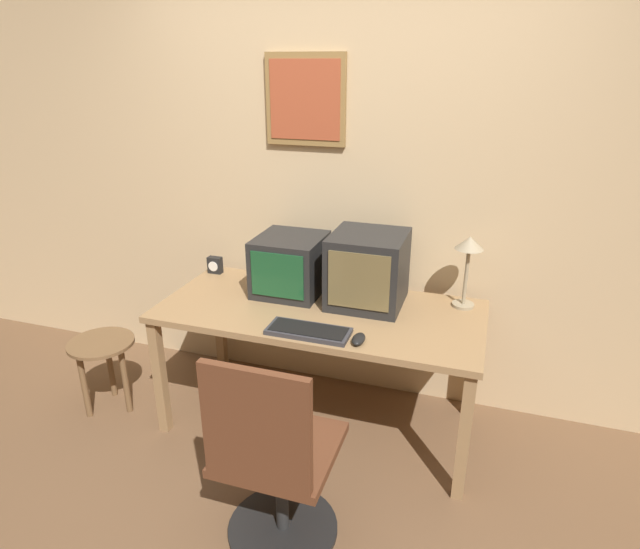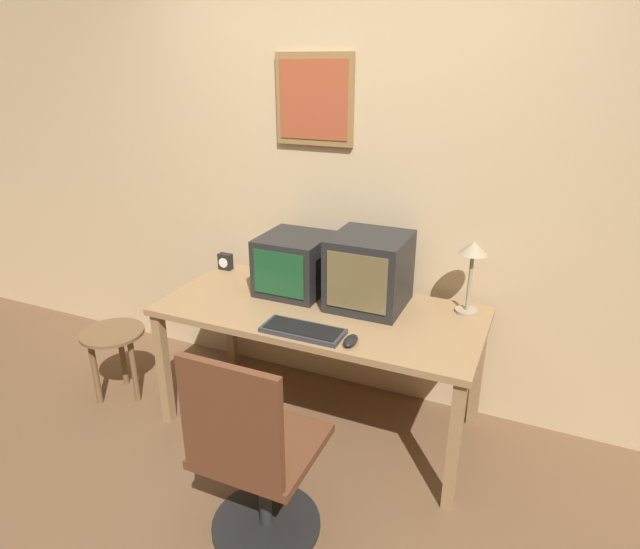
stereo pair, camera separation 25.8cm
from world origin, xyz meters
The scene contains 10 objects.
wall_back centered at (0.00, 1.47, 1.30)m, with size 8.00×0.08×2.60m.
desk centered at (0.00, 0.98, 0.66)m, with size 1.74×0.79×0.73m.
monitor_left centered at (-0.23, 1.15, 0.90)m, with size 0.37×0.39×0.33m.
monitor_right centered at (0.22, 1.14, 0.93)m, with size 0.39×0.41×0.39m.
keyboard_main centered at (0.04, 0.69, 0.75)m, with size 0.41×0.17×0.03m.
mouse_near_keyboard centered at (0.29, 0.68, 0.75)m, with size 0.06×0.12×0.04m.
desk_clock centered at (-0.79, 1.27, 0.79)m, with size 0.09×0.05×0.10m.
desk_lamp centered at (0.73, 1.25, 1.04)m, with size 0.15×0.15×0.40m.
office_chair centered at (0.09, 0.11, 0.41)m, with size 0.50×0.50×0.97m.
side_stool centered at (-1.26, 0.71, 0.36)m, with size 0.38×0.38×0.46m.
Camera 1 is at (0.82, -1.50, 1.98)m, focal length 30.00 mm.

